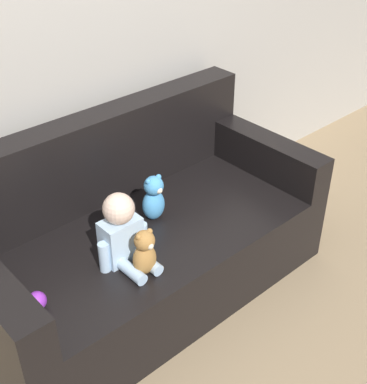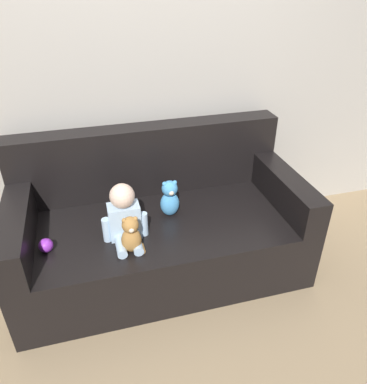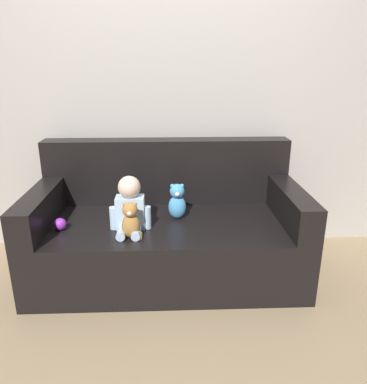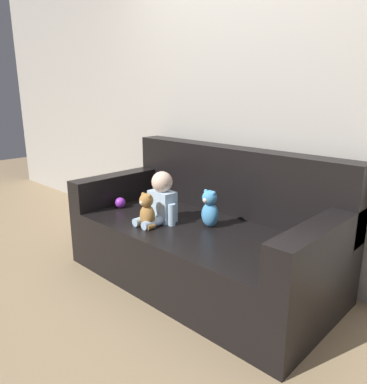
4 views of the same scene
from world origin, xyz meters
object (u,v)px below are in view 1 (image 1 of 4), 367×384
person_baby (123,233)px  toy_ball (37,301)px  teddy_bear_brown (145,254)px  couch (140,236)px  plush_toy_side (154,198)px

person_baby → toy_ball: 0.49m
person_baby → teddy_bear_brown: person_baby is taller
person_baby → toy_ball: bearing=-178.9°
couch → person_baby: 0.42m
plush_toy_side → couch: bearing=149.6°
couch → plush_toy_side: (0.07, -0.04, 0.24)m
teddy_bear_brown → toy_ball: size_ratio=2.89×
teddy_bear_brown → plush_toy_side: plush_toy_side is taller
person_baby → toy_ball: size_ratio=4.34×
person_baby → teddy_bear_brown: 0.15m
couch → teddy_bear_brown: bearing=-123.5°
teddy_bear_brown → plush_toy_side: size_ratio=0.93×
couch → plush_toy_side: couch is taller
teddy_bear_brown → toy_ball: bearing=164.5°
teddy_bear_brown → toy_ball: (-0.49, 0.13, -0.07)m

